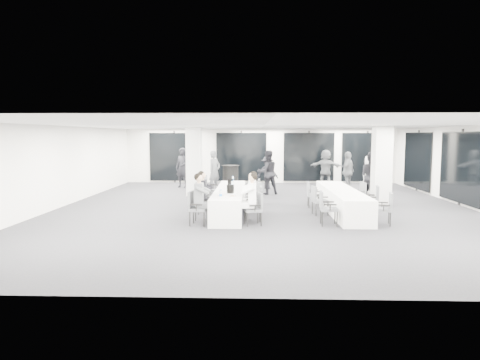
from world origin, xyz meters
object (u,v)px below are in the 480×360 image
(banquet_table_main, at_px, (230,201))
(ice_bucket_near, at_px, (230,189))
(standing_guest_f, at_px, (326,165))
(standing_guest_a, at_px, (214,168))
(standing_guest_c, at_px, (268,170))
(standing_guest_d, at_px, (348,169))
(chair_main_left_far, at_px, (209,188))
(standing_guest_b, at_px, (267,170))
(ice_bucket_far, at_px, (230,182))
(chair_main_left_second, at_px, (199,202))
(chair_main_right_mid, at_px, (256,197))
(chair_side_left_far, at_px, (312,193))
(chair_side_right_near, at_px, (386,207))
(chair_main_left_fourth, at_px, (207,194))
(standing_guest_e, at_px, (369,173))
(cocktail_table, at_px, (231,177))
(standing_guest_g, at_px, (183,165))
(banquet_table_side, at_px, (341,201))
(standing_guest_h, at_px, (371,173))
(chair_main_left_near, at_px, (196,206))
(chair_main_right_far, at_px, (255,190))
(chair_main_right_near, at_px, (256,207))
(chair_main_right_second, at_px, (256,201))
(chair_side_right_mid, at_px, (373,199))
(chair_side_right_far, at_px, (359,193))
(chair_side_left_mid, at_px, (318,198))
(chair_main_right_fourth, at_px, (255,194))
(chair_side_left_near, at_px, (326,206))

(banquet_table_main, bearing_deg, ice_bucket_near, -85.68)
(standing_guest_f, bearing_deg, standing_guest_a, 46.11)
(standing_guest_c, distance_m, standing_guest_d, 3.65)
(standing_guest_d, bearing_deg, chair_main_left_far, -23.54)
(standing_guest_b, height_order, ice_bucket_far, standing_guest_b)
(chair_main_left_second, bearing_deg, chair_main_right_mid, 109.89)
(banquet_table_main, height_order, chair_side_left_far, chair_side_left_far)
(banquet_table_main, bearing_deg, chair_side_right_near, -22.61)
(chair_main_left_fourth, bearing_deg, standing_guest_e, 132.77)
(standing_guest_a, height_order, ice_bucket_near, standing_guest_a)
(chair_side_left_far, bearing_deg, banquet_table_main, -67.99)
(cocktail_table, xyz_separation_m, standing_guest_b, (1.63, -1.46, 0.48))
(chair_main_right_mid, relative_size, standing_guest_g, 0.46)
(banquet_table_side, xyz_separation_m, chair_main_left_fourth, (-4.42, 0.59, 0.13))
(chair_main_left_second, xyz_separation_m, chair_main_left_fourth, (0.00, 1.92, -0.00))
(standing_guest_a, bearing_deg, chair_side_left_far, -101.68)
(standing_guest_a, relative_size, standing_guest_e, 1.09)
(standing_guest_h, bearing_deg, ice_bucket_near, 96.88)
(chair_main_left_near, bearing_deg, cocktail_table, -177.67)
(chair_main_right_far, relative_size, standing_guest_c, 0.53)
(chair_main_right_near, xyz_separation_m, standing_guest_e, (4.74, 6.13, 0.42))
(chair_main_right_near, xyz_separation_m, standing_guest_a, (-1.81, 7.29, 0.50))
(chair_main_right_second, distance_m, chair_main_right_far, 3.08)
(banquet_table_side, height_order, chair_side_right_mid, chair_side_right_mid)
(chair_side_right_mid, relative_size, standing_guest_h, 0.45)
(standing_guest_b, bearing_deg, chair_main_left_second, 48.89)
(banquet_table_main, relative_size, standing_guest_e, 2.69)
(standing_guest_h, bearing_deg, chair_main_left_near, 99.40)
(chair_main_right_mid, distance_m, standing_guest_b, 4.72)
(banquet_table_side, distance_m, standing_guest_d, 5.09)
(chair_side_right_far, height_order, ice_bucket_far, ice_bucket_far)
(ice_bucket_far, bearing_deg, standing_guest_g, 115.36)
(standing_guest_d, relative_size, ice_bucket_far, 9.07)
(cocktail_table, bearing_deg, chair_side_right_mid, -52.77)
(standing_guest_d, relative_size, ice_bucket_near, 8.00)
(standing_guest_c, xyz_separation_m, standing_guest_d, (3.45, -1.18, 0.15))
(standing_guest_g, bearing_deg, standing_guest_h, -7.32)
(cocktail_table, xyz_separation_m, chair_main_right_second, (1.12, -7.04, 0.00))
(standing_guest_h, bearing_deg, chair_side_left_mid, 112.87)
(chair_main_right_far, bearing_deg, chair_main_right_near, -176.70)
(standing_guest_b, xyz_separation_m, standing_guest_e, (4.22, -0.08, -0.11))
(standing_guest_a, height_order, standing_guest_h, standing_guest_h)
(chair_main_right_fourth, relative_size, standing_guest_e, 0.48)
(chair_side_left_far, height_order, chair_side_right_mid, chair_side_right_mid)
(banquet_table_main, height_order, chair_main_right_far, chair_main_right_far)
(chair_main_right_fourth, bearing_deg, chair_main_left_fourth, 77.82)
(chair_side_right_near, bearing_deg, chair_main_left_second, 94.87)
(standing_guest_c, bearing_deg, chair_side_left_near, 110.83)
(chair_main_right_near, relative_size, standing_guest_e, 0.48)
(standing_guest_a, height_order, standing_guest_g, standing_guest_g)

